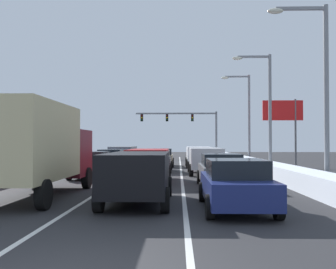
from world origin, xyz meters
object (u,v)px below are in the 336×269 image
(suv_silver_right_lane_third, at_px, (205,158))
(suv_gray_left_lane_fourth, at_px, (123,154))
(suv_white_right_lane_fourth, at_px, (199,155))
(sedan_tan_center_lane_fourth, at_px, (162,157))
(roadside_sign_right, at_px, (283,118))
(traffic_light_gantry, at_px, (188,122))
(sedan_charcoal_center_lane_third, at_px, (157,161))
(sedan_green_left_lane_second, at_px, (92,164))
(street_lamp_right_near, at_px, (318,78))
(suv_red_center_lane_second, at_px, (149,162))
(street_lamp_right_far, at_px, (245,111))
(street_lamp_right_mid, at_px, (265,101))
(suv_black_center_lane_nearest, at_px, (138,173))
(sedan_navy_right_lane_nearest, at_px, (235,184))
(box_truck_left_lane_nearest, at_px, (37,146))
(sedan_gray_right_lane_second, at_px, (221,170))
(sedan_navy_left_lane_third, at_px, (111,159))

(suv_silver_right_lane_third, height_order, suv_gray_left_lane_fourth, same)
(suv_silver_right_lane_third, xyz_separation_m, suv_white_right_lane_fourth, (-0.02, 7.13, 0.00))
(sedan_tan_center_lane_fourth, distance_m, roadside_sign_right, 10.43)
(suv_silver_right_lane_third, xyz_separation_m, traffic_light_gantry, (-0.45, 26.76, 3.72))
(sedan_charcoal_center_lane_third, relative_size, sedan_green_left_lane_second, 1.00)
(street_lamp_right_near, bearing_deg, suv_red_center_lane_second, 159.73)
(street_lamp_right_far, bearing_deg, sedan_green_left_lane_second, -129.76)
(street_lamp_right_mid, height_order, roadside_sign_right, street_lamp_right_mid)
(suv_red_center_lane_second, distance_m, suv_gray_left_lane_fourth, 15.01)
(suv_white_right_lane_fourth, height_order, roadside_sign_right, roadside_sign_right)
(suv_black_center_lane_nearest, bearing_deg, suv_white_right_lane_fourth, 80.94)
(sedan_navy_right_lane_nearest, height_order, sedan_green_left_lane_second, same)
(suv_silver_right_lane_third, xyz_separation_m, roadside_sign_right, (6.64, 6.23, 3.00))
(suv_white_right_lane_fourth, bearing_deg, sedan_charcoal_center_lane_third, -121.31)
(street_lamp_right_far, bearing_deg, suv_silver_right_lane_third, -112.47)
(suv_silver_right_lane_third, distance_m, box_truck_left_lane_nearest, 12.81)
(suv_silver_right_lane_third, relative_size, box_truck_left_lane_nearest, 0.68)
(suv_black_center_lane_nearest, height_order, street_lamp_right_near, street_lamp_right_near)
(sedan_gray_right_lane_second, xyz_separation_m, suv_red_center_lane_second, (-3.43, 2.36, 0.25))
(roadside_sign_right, bearing_deg, street_lamp_right_mid, -118.05)
(sedan_navy_right_lane_nearest, relative_size, suv_black_center_lane_nearest, 0.92)
(suv_silver_right_lane_third, xyz_separation_m, suv_red_center_lane_second, (-3.23, -4.82, 0.00))
(suv_red_center_lane_second, relative_size, street_lamp_right_near, 0.61)
(suv_gray_left_lane_fourth, height_order, roadside_sign_right, roadside_sign_right)
(street_lamp_right_near, xyz_separation_m, street_lamp_right_far, (0.03, 18.36, 0.09))
(suv_gray_left_lane_fourth, height_order, street_lamp_right_mid, street_lamp_right_mid)
(street_lamp_right_far, bearing_deg, box_truck_left_lane_nearest, -117.73)
(street_lamp_right_near, relative_size, street_lamp_right_mid, 1.01)
(traffic_light_gantry, bearing_deg, box_truck_left_lane_nearest, -99.70)
(suv_white_right_lane_fourth, xyz_separation_m, box_truck_left_lane_nearest, (-6.84, -17.91, 0.88))
(suv_gray_left_lane_fourth, relative_size, street_lamp_right_near, 0.61)
(street_lamp_right_far, height_order, roadside_sign_right, street_lamp_right_far)
(sedan_navy_left_lane_third, distance_m, street_lamp_right_mid, 11.83)
(sedan_gray_right_lane_second, bearing_deg, street_lamp_right_mid, 65.69)
(suv_gray_left_lane_fourth, bearing_deg, suv_silver_right_lane_third, -55.66)
(suv_white_right_lane_fourth, xyz_separation_m, sedan_charcoal_center_lane_third, (-3.15, -5.18, -0.25))
(sedan_green_left_lane_second, bearing_deg, street_lamp_right_near, -24.25)
(suv_black_center_lane_nearest, relative_size, sedan_charcoal_center_lane_third, 1.09)
(traffic_light_gantry, bearing_deg, suv_black_center_lane_nearest, -93.86)
(sedan_navy_left_lane_third, relative_size, traffic_light_gantry, 0.41)
(sedan_navy_right_lane_nearest, xyz_separation_m, street_lamp_right_far, (4.44, 23.70, 4.17))
(sedan_gray_right_lane_second, xyz_separation_m, sedan_tan_center_lane_fourth, (-3.31, 15.14, 0.00))
(sedan_navy_right_lane_nearest, distance_m, street_lamp_right_near, 8.04)
(sedan_gray_right_lane_second, bearing_deg, sedan_charcoal_center_lane_third, 110.26)
(sedan_gray_right_lane_second, relative_size, sedan_navy_left_lane_third, 1.00)
(sedan_gray_right_lane_second, height_order, sedan_tan_center_lane_fourth, same)
(suv_red_center_lane_second, relative_size, box_truck_left_lane_nearest, 0.68)
(sedan_green_left_lane_second, xyz_separation_m, traffic_light_gantry, (6.23, 29.41, 3.97))
(sedan_navy_right_lane_nearest, bearing_deg, suv_red_center_lane_second, 111.55)
(sedan_charcoal_center_lane_third, relative_size, box_truck_left_lane_nearest, 0.63)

